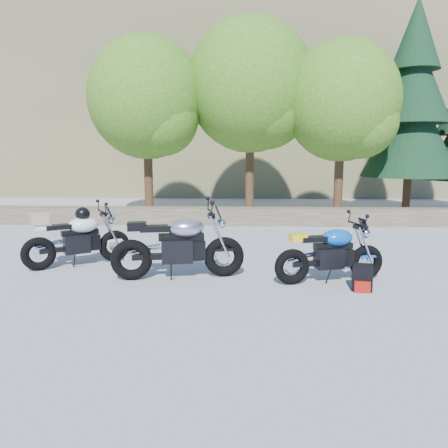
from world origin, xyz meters
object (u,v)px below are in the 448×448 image
(backpack, at_px, (362,278))
(silver_bike, at_px, (179,246))
(white_bike, at_px, (77,237))
(blue_bike, at_px, (331,254))

(backpack, bearing_deg, silver_bike, 179.55)
(silver_bike, height_order, white_bike, silver_bike)
(white_bike, height_order, backpack, white_bike)
(white_bike, xyz_separation_m, backpack, (4.82, -1.30, -0.34))
(silver_bike, xyz_separation_m, white_bike, (-1.98, 0.74, -0.01))
(silver_bike, bearing_deg, backpack, -21.27)
(silver_bike, height_order, backpack, silver_bike)
(blue_bike, height_order, backpack, blue_bike)
(white_bike, distance_m, blue_bike, 4.51)
(silver_bike, relative_size, blue_bike, 1.19)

